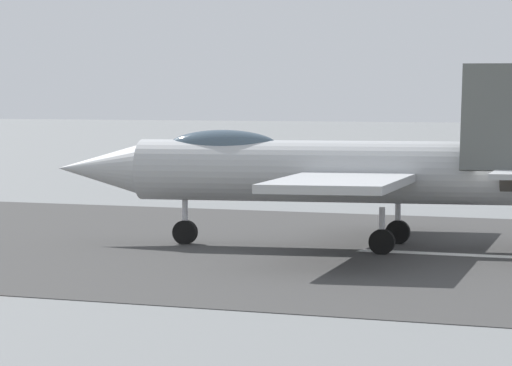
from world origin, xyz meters
The scene contains 1 object.
fighter_jet centered at (5.76, -0.50, 2.42)m, with size 16.93×15.19×5.62m.
Camera 1 is at (-10.92, 42.64, 4.72)m, focal length 106.25 mm.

